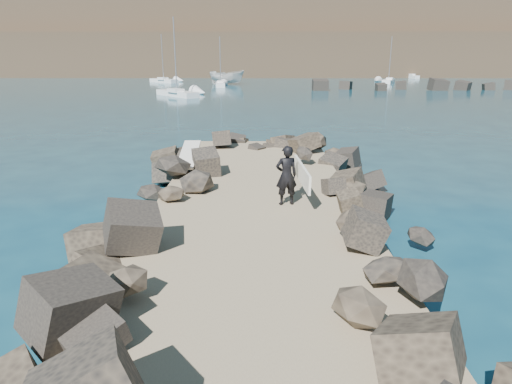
% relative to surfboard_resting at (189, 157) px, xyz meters
% --- Properties ---
extents(ground, '(800.00, 800.00, 0.00)m').
position_rel_surfboard_resting_xyz_m(ground, '(2.63, -5.13, -1.04)').
color(ground, '#0F384C').
rests_on(ground, ground).
extents(jetty, '(6.00, 26.00, 0.60)m').
position_rel_surfboard_resting_xyz_m(jetty, '(2.63, -7.13, -0.74)').
color(jetty, '#8C7759').
rests_on(jetty, ground).
extents(riprap_left, '(2.60, 22.00, 1.00)m').
position_rel_surfboard_resting_xyz_m(riprap_left, '(-0.27, -6.63, -0.54)').
color(riprap_left, black).
rests_on(riprap_left, ground).
extents(riprap_right, '(2.60, 22.00, 1.00)m').
position_rel_surfboard_resting_xyz_m(riprap_right, '(5.53, -6.63, -0.54)').
color(riprap_right, black).
rests_on(riprap_right, ground).
extents(breakwater_secondary, '(52.00, 4.00, 1.20)m').
position_rel_surfboard_resting_xyz_m(breakwater_secondary, '(37.63, 49.87, -0.44)').
color(breakwater_secondary, black).
rests_on(breakwater_secondary, ground).
extents(headland, '(360.00, 140.00, 32.00)m').
position_rel_surfboard_resting_xyz_m(headland, '(12.63, 154.87, 14.96)').
color(headland, '#2D4919').
rests_on(headland, ground).
extents(surfboard_resting, '(0.67, 2.59, 0.09)m').
position_rel_surfboard_resting_xyz_m(surfboard_resting, '(0.00, 0.00, 0.00)').
color(surfboard_resting, white).
rests_on(surfboard_resting, riprap_left).
extents(boat_imported, '(6.50, 3.61, 2.37)m').
position_rel_surfboard_resting_xyz_m(boat_imported, '(-2.93, 63.03, 0.14)').
color(boat_imported, silver).
rests_on(boat_imported, ground).
extents(surfer_with_board, '(0.96, 2.16, 1.75)m').
position_rel_surfboard_resting_xyz_m(surfer_with_board, '(3.55, -4.38, 0.44)').
color(surfer_with_board, black).
rests_on(surfer_with_board, jetty).
extents(sailboat_f, '(2.32, 5.07, 6.20)m').
position_rel_surfboard_resting_xyz_m(sailboat_f, '(35.49, 84.92, -0.69)').
color(sailboat_f, white).
rests_on(sailboat_f, ground).
extents(sailboat_b, '(1.83, 6.42, 7.72)m').
position_rel_surfboard_resting_xyz_m(sailboat_b, '(-3.53, 57.22, -0.69)').
color(sailboat_b, white).
rests_on(sailboat_b, ground).
extents(sailboat_d, '(3.89, 6.75, 8.11)m').
position_rel_surfboard_resting_xyz_m(sailboat_d, '(25.94, 67.47, -0.70)').
color(sailboat_d, white).
rests_on(sailboat_d, ground).
extents(sailboat_e, '(6.08, 6.19, 8.57)m').
position_rel_surfboard_resting_xyz_m(sailboat_e, '(-14.84, 68.07, -0.70)').
color(sailboat_e, white).
rests_on(sailboat_e, ground).
extents(sailboat_a, '(6.13, 7.12, 9.26)m').
position_rel_surfboard_resting_xyz_m(sailboat_a, '(-7.40, 39.35, -0.70)').
color(sailboat_a, white).
rests_on(sailboat_a, ground).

